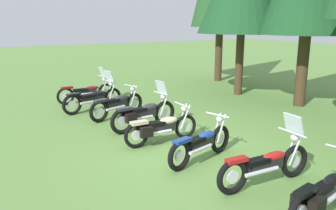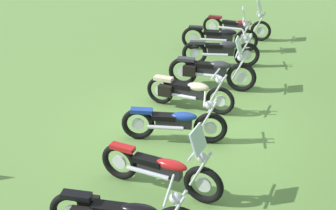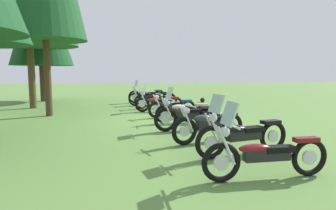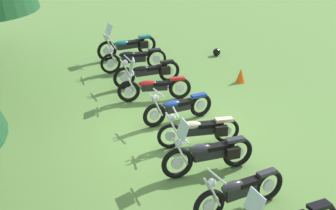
% 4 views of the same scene
% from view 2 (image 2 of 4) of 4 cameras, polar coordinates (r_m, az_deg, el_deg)
% --- Properties ---
extents(ground_plane, '(80.00, 80.00, 0.00)m').
position_cam_2_polar(ground_plane, '(9.70, 2.28, -2.74)').
color(ground_plane, '#608C42').
extents(motorcycle_0, '(0.74, 2.32, 1.35)m').
position_cam_2_polar(motorcycle_0, '(15.32, 8.86, 9.98)').
color(motorcycle_0, black).
rests_on(motorcycle_0, ground_plane).
extents(motorcycle_1, '(0.77, 2.33, 1.37)m').
position_cam_2_polar(motorcycle_1, '(14.07, 6.71, 8.72)').
color(motorcycle_1, black).
rests_on(motorcycle_1, ground_plane).
extents(motorcycle_2, '(0.86, 2.13, 1.01)m').
position_cam_2_polar(motorcycle_2, '(12.82, 6.82, 6.82)').
color(motorcycle_2, black).
rests_on(motorcycle_2, ground_plane).
extents(motorcycle_3, '(0.73, 2.24, 1.39)m').
position_cam_2_polar(motorcycle_3, '(11.35, 5.50, 4.38)').
color(motorcycle_3, black).
rests_on(motorcycle_3, ground_plane).
extents(motorcycle_4, '(0.64, 2.14, 0.99)m').
position_cam_2_polar(motorcycle_4, '(10.27, 2.54, 1.77)').
color(motorcycle_4, black).
rests_on(motorcycle_4, ground_plane).
extents(motorcycle_5, '(0.83, 2.10, 0.99)m').
position_cam_2_polar(motorcycle_5, '(8.97, 0.86, -2.26)').
color(motorcycle_5, black).
rests_on(motorcycle_5, ground_plane).
extents(motorcycle_6, '(0.71, 2.27, 1.36)m').
position_cam_2_polar(motorcycle_6, '(7.56, -0.83, -8.12)').
color(motorcycle_6, black).
rests_on(motorcycle_6, ground_plane).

